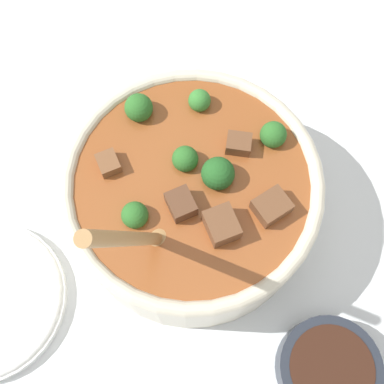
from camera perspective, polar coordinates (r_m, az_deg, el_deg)
ground_plane at (r=0.60m, az=0.00°, el=-2.40°), size 4.00×4.00×0.00m
stew_bowl at (r=0.54m, az=0.01°, el=-0.28°), size 0.28×0.28×0.29m
condiment_bowl at (r=0.56m, az=15.88°, el=-19.49°), size 0.11×0.11×0.04m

